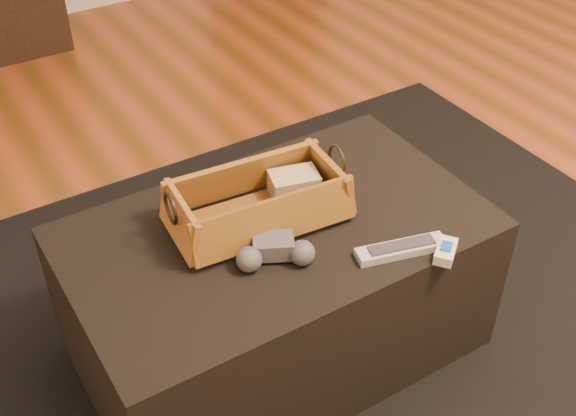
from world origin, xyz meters
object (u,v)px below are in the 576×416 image
ottoman (277,289)px  wicker_basket (258,204)px  tv_remote (253,218)px  game_controller (275,252)px  cream_gadget (446,251)px  silver_remote (401,249)px

ottoman → wicker_basket: 0.26m
tv_remote → wicker_basket: bearing=30.9°
ottoman → game_controller: bearing=-122.6°
cream_gadget → game_controller: bearing=151.3°
cream_gadget → wicker_basket: bearing=131.6°
wicker_basket → silver_remote: size_ratio=2.04×
tv_remote → wicker_basket: 0.04m
ottoman → silver_remote: (0.19, -0.23, 0.22)m
wicker_basket → cream_gadget: wicker_basket is taller
tv_remote → wicker_basket: wicker_basket is taller
tv_remote → game_controller: size_ratio=1.20×
ottoman → cream_gadget: 0.46m
game_controller → tv_remote: bearing=81.3°
game_controller → wicker_basket: bearing=73.8°
silver_remote → cream_gadget: cream_gadget is taller
silver_remote → game_controller: bearing=154.5°
cream_gadget → ottoman: bearing=132.9°
game_controller → ottoman: bearing=57.4°
ottoman → silver_remote: bearing=-50.0°
wicker_basket → ottoman: bearing=-59.6°
wicker_basket → game_controller: wicker_basket is taller
silver_remote → cream_gadget: (0.08, -0.06, 0.00)m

